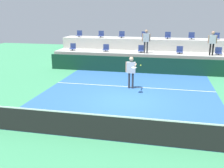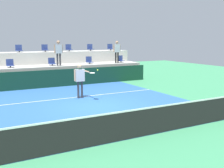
# 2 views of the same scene
# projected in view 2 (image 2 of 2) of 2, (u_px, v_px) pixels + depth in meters

# --- Properties ---
(ground_plane) EXTENTS (40.00, 40.00, 0.00)m
(ground_plane) POSITION_uv_depth(u_px,v_px,m) (99.00, 107.00, 12.06)
(ground_plane) COLOR #388456
(court_inner_paint) EXTENTS (9.00, 10.00, 0.01)m
(court_inner_paint) POSITION_uv_depth(u_px,v_px,m) (90.00, 102.00, 12.93)
(court_inner_paint) COLOR #285693
(court_inner_paint) RESTS_ON ground_plane
(court_service_line) EXTENTS (9.00, 0.06, 0.00)m
(court_service_line) POSITION_uv_depth(u_px,v_px,m) (79.00, 97.00, 14.14)
(court_service_line) COLOR white
(court_service_line) RESTS_ON ground_plane
(tennis_net) EXTENTS (10.48, 0.08, 1.07)m
(tennis_net) POSITION_uv_depth(u_px,v_px,m) (154.00, 119.00, 8.50)
(tennis_net) COLOR black
(tennis_net) RESTS_ON ground_plane
(sponsor_backboard) EXTENTS (13.00, 0.16, 1.10)m
(sponsor_backboard) POSITION_uv_depth(u_px,v_px,m) (58.00, 78.00, 17.18)
(sponsor_backboard) COLOR #0F3323
(sponsor_backboard) RESTS_ON ground_plane
(seating_tier_lower) EXTENTS (13.00, 1.80, 1.25)m
(seating_tier_lower) POSITION_uv_depth(u_px,v_px,m) (52.00, 75.00, 18.30)
(seating_tier_lower) COLOR #ADAAA3
(seating_tier_lower) RESTS_ON ground_plane
(seating_tier_upper) EXTENTS (13.00, 1.80, 2.10)m
(seating_tier_upper) POSITION_uv_depth(u_px,v_px,m) (45.00, 66.00, 19.79)
(seating_tier_upper) COLOR #ADAAA3
(seating_tier_upper) RESTS_ON ground_plane
(stadium_chair_lower_left) EXTENTS (0.44, 0.40, 0.52)m
(stadium_chair_lower_left) POSITION_uv_depth(u_px,v_px,m) (10.00, 64.00, 16.85)
(stadium_chair_lower_left) COLOR #2D2D33
(stadium_chair_lower_left) RESTS_ON seating_tier_lower
(stadium_chair_lower_center) EXTENTS (0.44, 0.40, 0.52)m
(stadium_chair_lower_center) POSITION_uv_depth(u_px,v_px,m) (52.00, 62.00, 18.09)
(stadium_chair_lower_center) COLOR #2D2D33
(stadium_chair_lower_center) RESTS_ON seating_tier_lower
(stadium_chair_lower_right) EXTENTS (0.44, 0.40, 0.52)m
(stadium_chair_lower_right) POSITION_uv_depth(u_px,v_px,m) (89.00, 61.00, 19.36)
(stadium_chair_lower_right) COLOR #2D2D33
(stadium_chair_lower_right) RESTS_ON seating_tier_lower
(stadium_chair_lower_far_right) EXTENTS (0.44, 0.40, 0.52)m
(stadium_chair_lower_far_right) POSITION_uv_depth(u_px,v_px,m) (121.00, 60.00, 20.58)
(stadium_chair_lower_far_right) COLOR #2D2D33
(stadium_chair_lower_far_right) RESTS_ON seating_tier_lower
(stadium_chair_upper_mid_left) EXTENTS (0.44, 0.40, 0.52)m
(stadium_chair_upper_mid_left) POSITION_uv_depth(u_px,v_px,m) (19.00, 49.00, 18.68)
(stadium_chair_upper_mid_left) COLOR #2D2D33
(stadium_chair_upper_mid_left) RESTS_ON seating_tier_upper
(stadium_chair_upper_center) EXTENTS (0.44, 0.40, 0.52)m
(stadium_chair_upper_center) POSITION_uv_depth(u_px,v_px,m) (45.00, 49.00, 19.53)
(stadium_chair_upper_center) COLOR #2D2D33
(stadium_chair_upper_center) RESTS_ON seating_tier_upper
(stadium_chair_upper_mid_right) EXTENTS (0.44, 0.40, 0.52)m
(stadium_chair_upper_mid_right) POSITION_uv_depth(u_px,v_px,m) (69.00, 48.00, 20.37)
(stadium_chair_upper_mid_right) COLOR #2D2D33
(stadium_chair_upper_mid_right) RESTS_ON seating_tier_upper
(stadium_chair_upper_right) EXTENTS (0.44, 0.40, 0.52)m
(stadium_chair_upper_right) POSITION_uv_depth(u_px,v_px,m) (90.00, 48.00, 21.20)
(stadium_chair_upper_right) COLOR #2D2D33
(stadium_chair_upper_right) RESTS_ON seating_tier_upper
(stadium_chair_upper_far_right) EXTENTS (0.44, 0.40, 0.52)m
(stadium_chair_upper_far_right) POSITION_uv_depth(u_px,v_px,m) (110.00, 48.00, 22.04)
(stadium_chair_upper_far_right) COLOR #2D2D33
(stadium_chair_upper_far_right) RESTS_ON seating_tier_upper
(tennis_player) EXTENTS (0.71, 1.21, 1.77)m
(tennis_player) POSITION_uv_depth(u_px,v_px,m) (80.00, 77.00, 13.70)
(tennis_player) COLOR #2D2D33
(tennis_player) RESTS_ON ground_plane
(spectator_in_white) EXTENTS (0.58, 0.23, 1.66)m
(spectator_in_white) POSITION_uv_depth(u_px,v_px,m) (59.00, 51.00, 17.80)
(spectator_in_white) COLOR #2D2D33
(spectator_in_white) RESTS_ON seating_tier_lower
(spectator_in_grey) EXTENTS (0.57, 0.23, 1.62)m
(spectator_in_grey) POSITION_uv_depth(u_px,v_px,m) (117.00, 50.00, 19.87)
(spectator_in_grey) COLOR black
(spectator_in_grey) RESTS_ON seating_tier_lower
(tennis_ball) EXTENTS (0.07, 0.07, 0.07)m
(tennis_ball) POSITION_uv_depth(u_px,v_px,m) (98.00, 70.00, 13.20)
(tennis_ball) COLOR #CCE033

